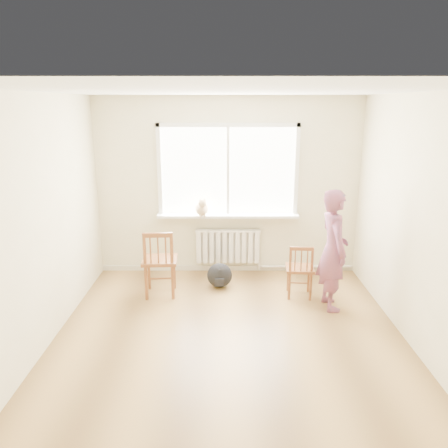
{
  "coord_description": "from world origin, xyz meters",
  "views": [
    {
      "loc": [
        -0.06,
        -4.31,
        2.58
      ],
      "look_at": [
        -0.06,
        1.2,
        1.06
      ],
      "focal_mm": 35.0,
      "sensor_mm": 36.0,
      "label": 1
    }
  ],
  "objects_px": {
    "chair_left": "(160,263)",
    "cat": "(202,208)",
    "backpack": "(220,275)",
    "person": "(333,250)",
    "chair_right": "(300,271)"
  },
  "relations": [
    {
      "from": "chair_left",
      "to": "cat",
      "type": "height_order",
      "value": "cat"
    },
    {
      "from": "backpack",
      "to": "person",
      "type": "bearing_deg",
      "value": -23.33
    },
    {
      "from": "cat",
      "to": "chair_left",
      "type": "bearing_deg",
      "value": -132.47
    },
    {
      "from": "cat",
      "to": "backpack",
      "type": "xyz_separation_m",
      "value": [
        0.27,
        -0.48,
        -0.89
      ]
    },
    {
      "from": "chair_left",
      "to": "cat",
      "type": "relative_size",
      "value": 2.1
    },
    {
      "from": "backpack",
      "to": "chair_left",
      "type": "bearing_deg",
      "value": -160.46
    },
    {
      "from": "chair_right",
      "to": "backpack",
      "type": "bearing_deg",
      "value": -11.91
    },
    {
      "from": "chair_left",
      "to": "cat",
      "type": "bearing_deg",
      "value": -128.81
    },
    {
      "from": "chair_left",
      "to": "cat",
      "type": "xyz_separation_m",
      "value": [
        0.55,
        0.77,
        0.59
      ]
    },
    {
      "from": "chair_right",
      "to": "cat",
      "type": "relative_size",
      "value": 1.68
    },
    {
      "from": "chair_left",
      "to": "chair_right",
      "type": "relative_size",
      "value": 1.25
    },
    {
      "from": "person",
      "to": "backpack",
      "type": "relative_size",
      "value": 4.32
    },
    {
      "from": "chair_left",
      "to": "person",
      "type": "xyz_separation_m",
      "value": [
        2.27,
        -0.34,
        0.3
      ]
    },
    {
      "from": "chair_left",
      "to": "chair_right",
      "type": "height_order",
      "value": "chair_left"
    },
    {
      "from": "chair_left",
      "to": "cat",
      "type": "distance_m",
      "value": 1.11
    }
  ]
}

